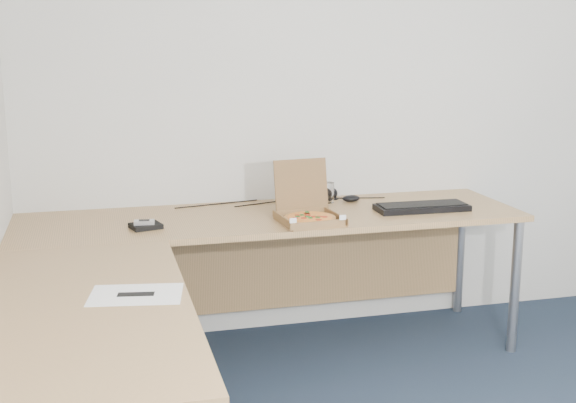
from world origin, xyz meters
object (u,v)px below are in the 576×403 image
object	(u,v)px
drinking_glass	(328,193)
wallet	(146,226)
desk	(222,248)
pizza_box	(309,215)
keyboard	(422,208)

from	to	relation	value
drinking_glass	wallet	size ratio (longest dim) A/B	0.81
desk	wallet	world-z (taller)	wallet
desk	drinking_glass	bearing A→B (deg)	42.53
desk	wallet	xyz separation A→B (m)	(-0.30, 0.31, 0.04)
pizza_box	drinking_glass	xyz separation A→B (m)	(0.22, 0.38, 0.02)
desk	drinking_glass	size ratio (longest dim) A/B	23.17
pizza_box	keyboard	bearing A→B (deg)	2.31
pizza_box	drinking_glass	distance (m)	0.44
pizza_box	wallet	distance (m)	0.77
pizza_box	drinking_glass	size ratio (longest dim) A/B	2.96
drinking_glass	wallet	bearing A→B (deg)	-162.43
keyboard	wallet	bearing A→B (deg)	-178.08
pizza_box	keyboard	world-z (taller)	pizza_box
desk	pizza_box	world-z (taller)	pizza_box
drinking_glass	wallet	distance (m)	1.03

